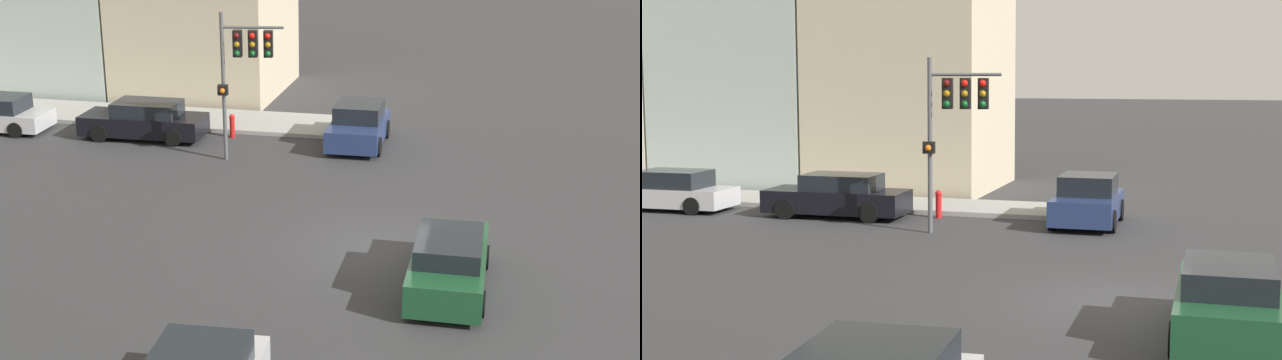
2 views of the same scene
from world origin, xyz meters
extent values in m
plane|color=#333335|center=(0.00, 0.00, 0.00)|extent=(300.00, 300.00, 0.00)
cube|color=beige|center=(16.82, 10.47, 5.31)|extent=(7.14, 6.93, 10.62)
cube|color=#ADBCB2|center=(16.67, 17.44, 4.67)|extent=(6.84, 6.81, 9.33)
cylinder|color=#515456|center=(6.77, 6.46, 2.59)|extent=(0.14, 0.14, 5.18)
cylinder|color=#515456|center=(6.92, 5.42, 4.68)|extent=(0.41, 2.09, 0.10)
cube|color=black|center=(6.84, 5.94, 4.13)|extent=(0.34, 0.34, 0.90)
sphere|color=#590F0F|center=(6.66, 5.91, 4.43)|extent=(0.20, 0.20, 0.20)
sphere|color=#99660F|center=(6.66, 5.91, 4.13)|extent=(0.20, 0.20, 0.20)
sphere|color=#0F511E|center=(6.66, 5.91, 3.83)|extent=(0.20, 0.20, 0.20)
cube|color=black|center=(6.92, 5.42, 4.13)|extent=(0.34, 0.34, 0.90)
sphere|color=red|center=(6.73, 5.39, 4.43)|extent=(0.20, 0.20, 0.20)
sphere|color=#99660F|center=(6.73, 5.39, 4.13)|extent=(0.20, 0.20, 0.20)
sphere|color=#0F511E|center=(6.73, 5.39, 3.83)|extent=(0.20, 0.20, 0.20)
cube|color=black|center=(7.00, 4.90, 4.13)|extent=(0.34, 0.34, 0.90)
sphere|color=red|center=(6.81, 4.87, 4.43)|extent=(0.20, 0.20, 0.20)
sphere|color=#99660F|center=(6.81, 4.87, 4.13)|extent=(0.20, 0.20, 0.20)
sphere|color=#0F511E|center=(6.81, 4.87, 3.83)|extent=(0.20, 0.20, 0.20)
cube|color=black|center=(6.59, 6.43, 2.56)|extent=(0.27, 0.38, 0.35)
sphere|color=orange|center=(6.45, 6.41, 2.56)|extent=(0.18, 0.18, 0.18)
cube|color=#194728|center=(-1.94, -1.97, 0.56)|extent=(4.30, 1.77, 0.78)
cube|color=black|center=(-2.11, -1.97, 1.19)|extent=(2.24, 1.56, 0.47)
cylinder|color=black|center=(-0.61, -1.14, 0.31)|extent=(0.62, 0.22, 0.62)
cylinder|color=black|center=(-0.61, -2.80, 0.31)|extent=(0.62, 0.22, 0.62)
cylinder|color=black|center=(-3.27, -1.14, 0.31)|extent=(0.62, 0.22, 0.62)
cylinder|color=black|center=(-3.27, -2.79, 0.31)|extent=(0.62, 0.22, 0.62)
cube|color=navy|center=(9.44, 2.18, 0.58)|extent=(3.83, 1.94, 0.77)
cube|color=black|center=(9.59, 2.18, 1.27)|extent=(2.00, 1.69, 0.61)
cylinder|color=black|center=(8.26, 1.27, 0.34)|extent=(0.69, 0.23, 0.69)
cylinder|color=black|center=(8.24, 3.06, 0.34)|extent=(0.69, 0.23, 0.69)
cylinder|color=black|center=(10.63, 1.30, 0.34)|extent=(0.69, 0.23, 0.69)
cylinder|color=black|center=(10.61, 3.09, 0.34)|extent=(0.69, 0.23, 0.69)
cube|color=black|center=(8.69, 10.33, 0.55)|extent=(1.82, 4.71, 0.73)
cube|color=black|center=(8.69, 10.15, 1.18)|extent=(1.58, 2.46, 0.53)
cylinder|color=black|center=(7.84, 11.78, 0.33)|extent=(0.23, 0.67, 0.67)
cylinder|color=black|center=(9.50, 11.80, 0.33)|extent=(0.23, 0.67, 0.67)
cylinder|color=black|center=(7.88, 8.87, 0.33)|extent=(0.23, 0.67, 0.67)
cylinder|color=black|center=(9.53, 8.89, 0.33)|extent=(0.23, 0.67, 0.67)
cube|color=#B7B7BC|center=(8.52, 16.56, 0.48)|extent=(1.86, 4.51, 0.64)
cube|color=black|center=(8.52, 16.38, 1.10)|extent=(1.61, 2.36, 0.59)
cylinder|color=black|center=(9.33, 17.97, 0.30)|extent=(0.23, 0.61, 0.60)
cylinder|color=black|center=(7.71, 15.16, 0.30)|extent=(0.23, 0.61, 0.60)
cylinder|color=black|center=(9.38, 15.19, 0.30)|extent=(0.23, 0.61, 0.60)
cylinder|color=red|center=(9.45, 7.06, 0.38)|extent=(0.20, 0.20, 0.75)
sphere|color=red|center=(9.45, 7.06, 0.81)|extent=(0.22, 0.22, 0.22)
camera|label=1|loc=(-21.91, -2.97, 9.67)|focal=50.00mm
camera|label=2|loc=(-18.04, -1.74, 4.71)|focal=50.00mm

